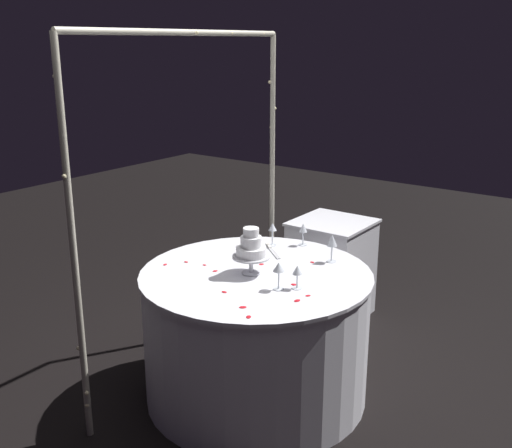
% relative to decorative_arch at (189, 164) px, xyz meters
% --- Properties ---
extents(ground_plane, '(12.00, 12.00, 0.00)m').
position_rel_decorative_arch_xyz_m(ground_plane, '(0.00, -0.50, -1.38)').
color(ground_plane, black).
extents(decorative_arch, '(1.81, 0.06, 2.16)m').
position_rel_decorative_arch_xyz_m(decorative_arch, '(0.00, 0.00, 0.00)').
color(decorative_arch, '#B7B29E').
rests_on(decorative_arch, ground).
extents(main_table, '(1.36, 1.36, 0.80)m').
position_rel_decorative_arch_xyz_m(main_table, '(0.00, -0.50, -0.98)').
color(main_table, white).
rests_on(main_table, ground).
extents(side_table, '(0.56, 0.56, 0.77)m').
position_rel_decorative_arch_xyz_m(side_table, '(1.27, -0.30, -0.99)').
color(side_table, white).
rests_on(side_table, ground).
extents(tiered_cake, '(0.22, 0.22, 0.28)m').
position_rel_decorative_arch_xyz_m(tiered_cake, '(-0.03, -0.48, -0.43)').
color(tiered_cake, silver).
rests_on(tiered_cake, main_table).
extents(wine_glass_0, '(0.06, 0.06, 0.15)m').
position_rel_decorative_arch_xyz_m(wine_glass_0, '(0.59, -0.45, -0.47)').
color(wine_glass_0, silver).
rests_on(wine_glass_0, main_table).
extents(wine_glass_1, '(0.06, 0.06, 0.16)m').
position_rel_decorative_arch_xyz_m(wine_glass_1, '(0.46, -0.30, -0.47)').
color(wine_glass_1, silver).
rests_on(wine_glass_1, main_table).
extents(wine_glass_2, '(0.06, 0.06, 0.16)m').
position_rel_decorative_arch_xyz_m(wine_glass_2, '(-0.13, -0.74, -0.46)').
color(wine_glass_2, silver).
rests_on(wine_glass_2, main_table).
extents(wine_glass_3, '(0.06, 0.06, 0.18)m').
position_rel_decorative_arch_xyz_m(wine_glass_3, '(0.42, -0.76, -0.45)').
color(wine_glass_3, silver).
rests_on(wine_glass_3, main_table).
extents(wine_glass_4, '(0.06, 0.06, 0.13)m').
position_rel_decorative_arch_xyz_m(wine_glass_4, '(-0.06, -0.82, -0.49)').
color(wine_glass_4, silver).
rests_on(wine_glass_4, main_table).
extents(cake_knife, '(0.21, 0.24, 0.01)m').
position_rel_decorative_arch_xyz_m(cake_knife, '(0.37, -0.35, -0.58)').
color(cake_knife, silver).
rests_on(cake_knife, main_table).
extents(rose_petal_0, '(0.02, 0.02, 0.00)m').
position_rel_decorative_arch_xyz_m(rose_petal_0, '(-0.09, -0.18, -0.58)').
color(rose_petal_0, red).
rests_on(rose_petal_0, main_table).
extents(rose_petal_1, '(0.04, 0.03, 0.00)m').
position_rel_decorative_arch_xyz_m(rose_petal_1, '(-0.12, -0.29, -0.58)').
color(rose_petal_1, red).
rests_on(rose_petal_1, main_table).
extents(rose_petal_2, '(0.04, 0.03, 0.00)m').
position_rel_decorative_arch_xyz_m(rose_petal_2, '(-0.11, -0.92, -0.58)').
color(rose_petal_2, red).
rests_on(rose_petal_2, main_table).
extents(rose_petal_3, '(0.05, 0.05, 0.00)m').
position_rel_decorative_arch_xyz_m(rose_petal_3, '(-0.43, -0.73, -0.58)').
color(rose_petal_3, red).
rests_on(rose_petal_3, main_table).
extents(rose_petal_4, '(0.04, 0.03, 0.00)m').
position_rel_decorative_arch_xyz_m(rose_petal_4, '(-0.20, -0.91, -0.58)').
color(rose_petal_4, red).
rests_on(rose_petal_4, main_table).
extents(rose_petal_5, '(0.02, 0.03, 0.00)m').
position_rel_decorative_arch_xyz_m(rose_petal_5, '(-0.33, -0.53, -0.58)').
color(rose_petal_5, red).
rests_on(rose_petal_5, main_table).
extents(rose_petal_6, '(0.03, 0.03, 0.00)m').
position_rel_decorative_arch_xyz_m(rose_petal_6, '(-0.22, 0.02, -0.58)').
color(rose_petal_6, red).
rests_on(rose_petal_6, main_table).
extents(rose_petal_7, '(0.04, 0.04, 0.00)m').
position_rel_decorative_arch_xyz_m(rose_petal_7, '(-0.50, -0.82, -0.58)').
color(rose_petal_7, red).
rests_on(rose_petal_7, main_table).
extents(rose_petal_8, '(0.02, 0.03, 0.00)m').
position_rel_decorative_arch_xyz_m(rose_petal_8, '(-0.11, -0.05, -0.58)').
color(rose_petal_8, red).
rests_on(rose_petal_8, main_table).
extents(rose_petal_9, '(0.04, 0.04, 0.00)m').
position_rel_decorative_arch_xyz_m(rose_petal_9, '(0.13, -0.45, -0.58)').
color(rose_petal_9, red).
rests_on(rose_petal_9, main_table).
extents(rose_petal_10, '(0.03, 0.03, 0.00)m').
position_rel_decorative_arch_xyz_m(rose_petal_10, '(0.34, -0.68, -0.58)').
color(rose_petal_10, red).
rests_on(rose_petal_10, main_table).
extents(rose_petal_11, '(0.03, 0.04, 0.00)m').
position_rel_decorative_arch_xyz_m(rose_petal_11, '(-0.02, -0.78, -0.58)').
color(rose_petal_11, red).
rests_on(rose_petal_11, main_table).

